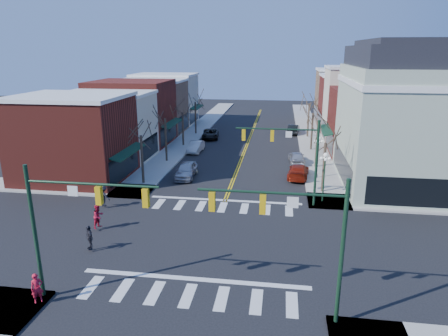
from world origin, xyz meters
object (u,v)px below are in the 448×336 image
at_px(victorian_corner, 414,115).
at_px(lamppost_midblock, 318,150).
at_px(car_right_near, 298,171).
at_px(pedestrian_red_b, 98,216).
at_px(car_left_near, 186,170).
at_px(car_left_mid, 196,147).
at_px(car_left_far, 210,134).
at_px(car_right_mid, 297,157).
at_px(lamppost_corner, 325,169).
at_px(pedestrian_dark_b, 104,196).
at_px(pedestrian_red_a, 37,288).
at_px(car_right_far, 293,129).
at_px(pedestrian_dark_a, 89,237).

relative_size(victorian_corner, lamppost_midblock, 3.29).
distance_m(car_right_near, pedestrian_red_b, 20.41).
height_order(car_left_near, pedestrian_red_b, pedestrian_red_b).
height_order(car_left_mid, car_left_far, car_left_far).
distance_m(victorian_corner, car_right_mid, 13.13).
relative_size(lamppost_corner, car_left_far, 0.89).
bearing_deg(car_left_near, lamppost_corner, -23.75).
relative_size(car_right_near, pedestrian_red_b, 2.71).
relative_size(lamppost_corner, pedestrian_dark_b, 2.47).
height_order(lamppost_midblock, pedestrian_red_a, lamppost_midblock).
xyz_separation_m(lamppost_corner, pedestrian_red_a, (-15.50, -16.50, -2.03)).
bearing_deg(victorian_corner, car_right_far, 113.84).
distance_m(pedestrian_red_a, pedestrian_dark_b, 12.90).
bearing_deg(car_right_far, car_left_mid, 53.85).
height_order(lamppost_corner, lamppost_midblock, same).
bearing_deg(lamppost_midblock, pedestrian_dark_a, -131.81).
bearing_deg(victorian_corner, car_left_far, 141.26).
bearing_deg(car_left_mid, car_left_near, -80.47).
relative_size(victorian_corner, lamppost_corner, 3.29).
xyz_separation_m(car_left_mid, pedestrian_red_b, (-2.08, -23.27, 0.35)).
relative_size(victorian_corner, car_right_near, 3.01).
height_order(victorian_corner, car_left_mid, victorian_corner).
bearing_deg(pedestrian_red_a, lamppost_corner, 5.99).
relative_size(car_left_mid, pedestrian_dark_b, 2.33).
relative_size(lamppost_corner, lamppost_midblock, 1.00).
height_order(lamppost_corner, car_right_near, lamppost_corner).
bearing_deg(car_right_far, pedestrian_dark_b, 70.92).
height_order(lamppost_midblock, car_left_mid, lamppost_midblock).
bearing_deg(car_right_near, car_left_far, -48.51).
bearing_deg(car_left_mid, car_right_far, 49.58).
height_order(car_right_near, car_right_mid, car_right_mid).
xyz_separation_m(car_right_far, pedestrian_dark_a, (-13.70, -39.69, 0.24)).
distance_m(car_right_near, pedestrian_red_a, 26.86).
height_order(victorian_corner, lamppost_midblock, victorian_corner).
height_order(car_right_near, pedestrian_dark_a, pedestrian_dark_a).
bearing_deg(pedestrian_red_b, lamppost_corner, -44.84).
bearing_deg(pedestrian_red_a, pedestrian_dark_a, 49.21).
bearing_deg(car_left_near, pedestrian_dark_a, -101.21).
relative_size(pedestrian_red_a, pedestrian_dark_b, 0.90).
bearing_deg(pedestrian_red_a, car_left_mid, 46.98).
xyz_separation_m(pedestrian_red_a, pedestrian_dark_a, (0.00, 5.67, 0.02)).
height_order(lamppost_midblock, pedestrian_red_b, lamppost_midblock).
distance_m(car_left_mid, pedestrian_dark_a, 26.41).
bearing_deg(lamppost_midblock, pedestrian_dark_b, -149.88).
xyz_separation_m(car_left_far, pedestrian_red_a, (-1.66, -40.26, 0.26)).
bearing_deg(car_left_far, pedestrian_dark_b, -105.11).
bearing_deg(pedestrian_red_a, car_right_far, 32.40).
relative_size(car_left_near, car_left_mid, 1.12).
distance_m(car_left_mid, pedestrian_red_a, 32.07).
bearing_deg(pedestrian_dark_a, lamppost_midblock, 93.45).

